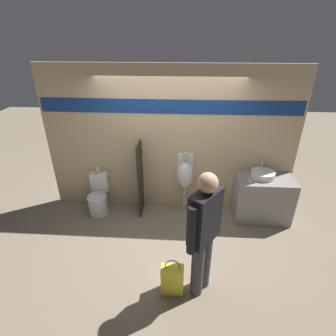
% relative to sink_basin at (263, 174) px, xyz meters
% --- Properties ---
extents(ground_plane, '(16.00, 16.00, 0.00)m').
position_rel_sink_basin_xyz_m(ground_plane, '(-1.67, -0.34, -0.89)').
color(ground_plane, gray).
extents(display_wall, '(4.54, 0.07, 2.70)m').
position_rel_sink_basin_xyz_m(display_wall, '(-1.67, 0.26, 0.47)').
color(display_wall, tan).
rests_on(display_wall, ground_plane).
extents(sink_counter, '(1.00, 0.57, 0.84)m').
position_rel_sink_basin_xyz_m(sink_counter, '(0.05, -0.06, -0.47)').
color(sink_counter, gray).
rests_on(sink_counter, ground_plane).
extents(sink_basin, '(0.41, 0.41, 0.25)m').
position_rel_sink_basin_xyz_m(sink_basin, '(0.00, 0.00, 0.00)').
color(sink_basin, silver).
rests_on(sink_basin, sink_counter).
extents(cell_phone, '(0.07, 0.14, 0.01)m').
position_rel_sink_basin_xyz_m(cell_phone, '(-0.25, -0.17, -0.05)').
color(cell_phone, '#B7B7BC').
rests_on(cell_phone, sink_counter).
extents(divider_near_counter, '(0.03, 0.45, 1.41)m').
position_rel_sink_basin_xyz_m(divider_near_counter, '(-2.20, 0.00, -0.19)').
color(divider_near_counter, '#28231E').
rests_on(divider_near_counter, ground_plane).
extents(urinal_near_counter, '(0.31, 0.29, 1.19)m').
position_rel_sink_basin_xyz_m(urinal_near_counter, '(-1.37, 0.09, -0.12)').
color(urinal_near_counter, silver).
rests_on(urinal_near_counter, ground_plane).
extents(toilet, '(0.37, 0.53, 0.88)m').
position_rel_sink_basin_xyz_m(toilet, '(-3.02, -0.05, -0.59)').
color(toilet, silver).
rests_on(toilet, ground_plane).
extents(person_in_vest, '(0.43, 0.52, 1.79)m').
position_rel_sink_basin_xyz_m(person_in_vest, '(-1.14, -1.69, 0.09)').
color(person_in_vest, '#3D3D42').
rests_on(person_in_vest, ground_plane).
extents(shopping_bag, '(0.30, 0.16, 0.57)m').
position_rel_sink_basin_xyz_m(shopping_bag, '(-1.51, -1.77, -0.67)').
color(shopping_bag, yellow).
rests_on(shopping_bag, ground_plane).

